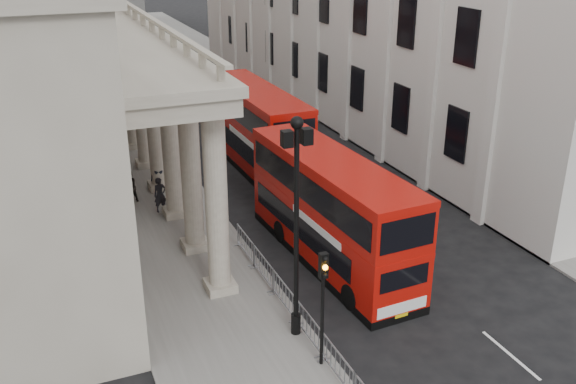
% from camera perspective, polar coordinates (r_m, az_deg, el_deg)
% --- Properties ---
extents(sidewalk_west, '(6.00, 140.00, 0.12)m').
position_cam_1_polar(sidewalk_west, '(46.86, -14.70, 4.44)').
color(sidewalk_west, slate).
rests_on(sidewalk_west, ground).
extents(sidewalk_east, '(3.00, 140.00, 0.12)m').
position_cam_1_polar(sidewalk_east, '(51.47, 3.81, 6.75)').
color(sidewalk_east, slate).
rests_on(sidewalk_east, ground).
extents(kerb, '(0.20, 140.00, 0.14)m').
position_cam_1_polar(kerb, '(47.29, -11.17, 4.94)').
color(kerb, slate).
rests_on(kerb, ground).
extents(lamp_post_south, '(1.05, 0.44, 8.32)m').
position_cam_1_polar(lamp_post_south, '(22.01, 0.75, -2.11)').
color(lamp_post_south, black).
rests_on(lamp_post_south, sidewalk_west).
extents(lamp_post_mid, '(1.05, 0.44, 8.32)m').
position_cam_1_polar(lamp_post_mid, '(36.44, -9.27, 7.71)').
color(lamp_post_mid, black).
rests_on(lamp_post_mid, sidewalk_west).
extents(lamp_post_north, '(1.05, 0.44, 8.32)m').
position_cam_1_polar(lamp_post_north, '(51.80, -13.60, 11.80)').
color(lamp_post_north, black).
rests_on(lamp_post_north, sidewalk_west).
extents(traffic_light, '(0.28, 0.33, 4.30)m').
position_cam_1_polar(traffic_light, '(21.27, 3.14, -8.60)').
color(traffic_light, black).
rests_on(traffic_light, sidewalk_west).
extents(crowd_barriers, '(0.50, 18.75, 1.10)m').
position_cam_1_polar(crowd_barriers, '(22.86, 3.09, -13.46)').
color(crowd_barriers, gray).
rests_on(crowd_barriers, sidewalk_west).
extents(bus_near, '(3.33, 11.40, 4.86)m').
position_cam_1_polar(bus_near, '(28.38, 3.87, -1.50)').
color(bus_near, '#B50F08').
rests_on(bus_near, ground).
extents(bus_far, '(2.97, 11.62, 5.00)m').
position_cam_1_polar(bus_far, '(39.73, -2.80, 5.79)').
color(bus_far, '#B00E08').
rests_on(bus_far, ground).
extents(pedestrian_a, '(0.75, 0.56, 1.88)m').
position_cam_1_polar(pedestrian_a, '(34.23, -11.30, -0.25)').
color(pedestrian_a, black).
rests_on(pedestrian_a, sidewalk_west).
extents(pedestrian_b, '(1.10, 1.02, 1.82)m').
position_cam_1_polar(pedestrian_b, '(35.70, -13.90, 0.44)').
color(pedestrian_b, black).
rests_on(pedestrian_b, sidewalk_west).
extents(pedestrian_c, '(1.00, 0.74, 1.87)m').
position_cam_1_polar(pedestrian_c, '(37.09, -11.42, 1.55)').
color(pedestrian_c, black).
rests_on(pedestrian_c, sidewalk_west).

